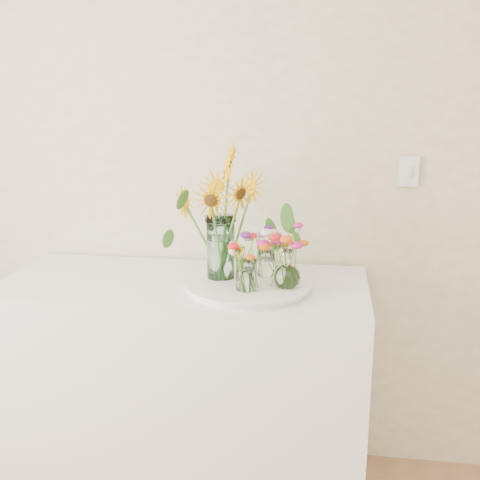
{
  "coord_description": "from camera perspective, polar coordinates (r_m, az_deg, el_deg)",
  "views": [
    {
      "loc": [
        0.19,
        -0.21,
        1.63
      ],
      "look_at": [
        -0.12,
        1.87,
        1.09
      ],
      "focal_mm": 45.0,
      "sensor_mm": 36.0,
      "label": 1
    }
  ],
  "objects": [
    {
      "name": "small_vase_b",
      "position": [
        2.14,
        4.49,
        -2.76
      ],
      "size": [
        0.12,
        0.12,
        0.14
      ],
      "primitive_type": null,
      "rotation": [
        0.0,
        0.0,
        0.21
      ],
      "color": "white",
      "rests_on": "tray"
    },
    {
      "name": "wildflower_posy_c",
      "position": [
        2.26,
        2.52,
        -1.13
      ],
      "size": [
        0.2,
        0.2,
        0.2
      ],
      "primitive_type": null,
      "color": "#CD5411",
      "rests_on": "tray"
    },
    {
      "name": "wildflower_posy_b",
      "position": [
        2.13,
        4.51,
        -1.6
      ],
      "size": [
        0.22,
        0.22,
        0.23
      ],
      "primitive_type": null,
      "color": "#CD5411",
      "rests_on": "tray"
    },
    {
      "name": "counter",
      "position": [
        2.5,
        -5.14,
        -13.78
      ],
      "size": [
        1.4,
        0.6,
        0.9
      ],
      "primitive_type": "cube",
      "color": "white",
      "rests_on": "ground_plane"
    },
    {
      "name": "small_vase_c",
      "position": [
        2.27,
        2.51,
        -2.22
      ],
      "size": [
        0.07,
        0.07,
        0.11
      ],
      "primitive_type": "cylinder",
      "rotation": [
        0.0,
        0.0,
        -0.15
      ],
      "color": "white",
      "rests_on": "tray"
    },
    {
      "name": "small_vase_a",
      "position": [
        2.11,
        0.55,
        -3.33
      ],
      "size": [
        0.09,
        0.09,
        0.12
      ],
      "primitive_type": "cylinder",
      "rotation": [
        0.0,
        0.0,
        0.41
      ],
      "color": "white",
      "rests_on": "tray"
    },
    {
      "name": "mason_jar",
      "position": [
        2.23,
        -1.85,
        -0.7
      ],
      "size": [
        0.11,
        0.11,
        0.24
      ],
      "primitive_type": "cylinder",
      "rotation": [
        0.0,
        0.0,
        0.1
      ],
      "color": "silver",
      "rests_on": "tray"
    },
    {
      "name": "tray",
      "position": [
        2.22,
        0.73,
        -4.37
      ],
      "size": [
        0.45,
        0.45,
        0.02
      ],
      "primitive_type": "cylinder",
      "color": "white",
      "rests_on": "counter"
    },
    {
      "name": "wildflower_posy_a",
      "position": [
        2.1,
        0.55,
        -2.16
      ],
      "size": [
        0.2,
        0.2,
        0.21
      ],
      "primitive_type": null,
      "color": "#CD5411",
      "rests_on": "tray"
    },
    {
      "name": "sunflower_bouquet",
      "position": [
        2.21,
        -1.88,
        2.4
      ],
      "size": [
        0.67,
        0.67,
        0.49
      ],
      "primitive_type": null,
      "rotation": [
        0.0,
        0.0,
        0.1
      ],
      "color": "#F1AF05",
      "rests_on": "tray"
    }
  ]
}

